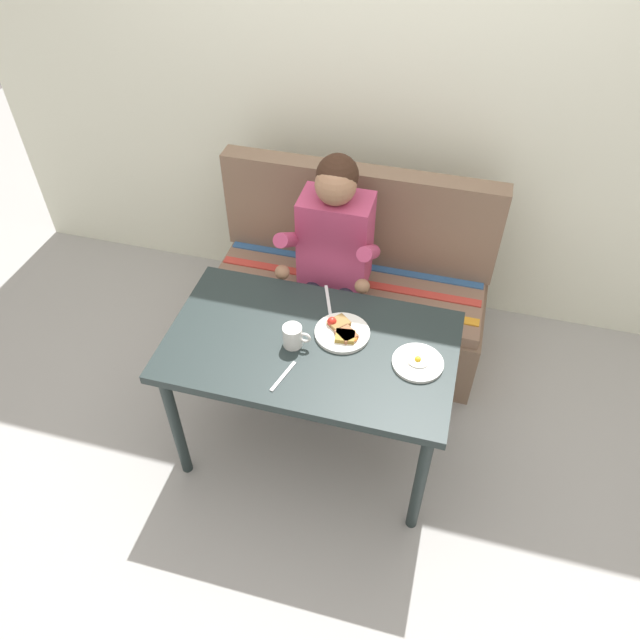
{
  "coord_description": "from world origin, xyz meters",
  "views": [
    {
      "loc": [
        0.48,
        -1.65,
        2.57
      ],
      "look_at": [
        0.0,
        0.15,
        0.72
      ],
      "focal_mm": 34.3,
      "sensor_mm": 36.0,
      "label": 1
    }
  ],
  "objects": [
    {
      "name": "ground_plane",
      "position": [
        0.0,
        0.0,
        0.0
      ],
      "size": [
        8.0,
        8.0,
        0.0
      ],
      "primitive_type": "plane",
      "color": "#A09E9C"
    },
    {
      "name": "couch",
      "position": [
        0.0,
        0.76,
        0.33
      ],
      "size": [
        1.44,
        0.56,
        1.0
      ],
      "color": "#7B604C",
      "rests_on": "ground"
    },
    {
      "name": "fork",
      "position": [
        -0.06,
        -0.2,
        0.73
      ],
      "size": [
        0.06,
        0.17,
        0.0
      ],
      "primitive_type": "cube",
      "rotation": [
        0.0,
        0.0,
        -0.27
      ],
      "color": "silver",
      "rests_on": "table"
    },
    {
      "name": "coffee_mug",
      "position": [
        -0.07,
        -0.03,
        0.78
      ],
      "size": [
        0.12,
        0.08,
        0.1
      ],
      "color": "white",
      "rests_on": "table"
    },
    {
      "name": "back_wall",
      "position": [
        0.0,
        1.27,
        1.3
      ],
      "size": [
        4.4,
        0.1,
        2.6
      ],
      "primitive_type": "cube",
      "color": "silver",
      "rests_on": "ground"
    },
    {
      "name": "knife",
      "position": [
        0.01,
        0.26,
        0.73
      ],
      "size": [
        0.08,
        0.19,
        0.0
      ],
      "primitive_type": "cube",
      "rotation": [
        0.0,
        0.0,
        0.35
      ],
      "color": "silver",
      "rests_on": "table"
    },
    {
      "name": "table",
      "position": [
        0.0,
        0.0,
        0.65
      ],
      "size": [
        1.2,
        0.7,
        0.73
      ],
      "color": "#1F2929",
      "rests_on": "ground"
    },
    {
      "name": "plate_breakfast",
      "position": [
        0.12,
        0.08,
        0.74
      ],
      "size": [
        0.23,
        0.23,
        0.05
      ],
      "color": "white",
      "rests_on": "table"
    },
    {
      "name": "person",
      "position": [
        -0.06,
        0.59,
        0.74
      ],
      "size": [
        0.45,
        0.61,
        1.21
      ],
      "color": "#B63E66",
      "rests_on": "ground"
    },
    {
      "name": "plate_eggs",
      "position": [
        0.44,
        0.0,
        0.74
      ],
      "size": [
        0.21,
        0.21,
        0.04
      ],
      "color": "white",
      "rests_on": "table"
    }
  ]
}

